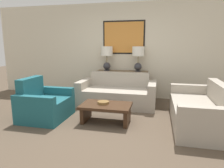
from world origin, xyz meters
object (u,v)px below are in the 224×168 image
Objects in this scene: table_lamp_left at (107,55)px; couch_by_side at (201,111)px; console_table at (122,85)px; table_lamp_right at (138,55)px; coffee_table at (106,109)px; armchair_near_back_wall at (44,105)px; decorative_bowl at (103,103)px; couch_by_back_wall at (117,94)px.

table_lamp_left is 2.90m from couch_by_side.
table_lamp_right is at bearing 0.00° from console_table.
armchair_near_back_wall is at bearing -176.58° from coffee_table.
console_table is 1.87m from coffee_table.
console_table is at bearing 138.32° from couch_by_side.
armchair_near_back_wall is at bearing -175.30° from decorative_bowl.
couch_by_back_wall is 1.81m from armchair_near_back_wall.
table_lamp_right is at bearing 77.52° from coffee_table.
table_lamp_left reaches higher than couch_by_back_wall.
couch_by_back_wall is 8.45× the size of decorative_bowl.
table_lamp_left is at bearing 102.26° from decorative_bowl.
couch_by_side is 1.79m from coffee_table.
decorative_bowl is 0.24× the size of armchair_near_back_wall.
couch_by_back_wall is at bearing -123.93° from table_lamp_right.
console_table is at bearing 90.76° from coffee_table.
console_table is 2.11× the size of table_lamp_left.
table_lamp_left is 0.35× the size of couch_by_back_wall.
decorative_bowl is (-0.06, 0.02, 0.13)m from coffee_table.
table_lamp_left is 0.35× the size of couch_by_side.
decorative_bowl is (-0.48, -1.84, -0.83)m from table_lamp_right.
armchair_near_back_wall reaches higher than couch_by_side.
couch_by_back_wall is at bearing 91.17° from coffee_table.
armchair_near_back_wall is (-1.29, -0.08, 0.02)m from coffee_table.
console_table is 1.84m from decorative_bowl.
couch_by_side is 1.99× the size of armchair_near_back_wall.
table_lamp_right is 2.14m from coffee_table.
decorative_bowl is at bearing 159.32° from coffee_table.
console_table is 1.48× the size of coffee_table.
table_lamp_right is 0.35× the size of couch_by_side.
table_lamp_left is 3.00× the size of decorative_bowl.
couch_by_back_wall is 1.99× the size of armchair_near_back_wall.
table_lamp_left is at bearing 180.00° from table_lamp_right.
decorative_bowl is at bearing -104.47° from table_lamp_right.
couch_by_back_wall is at bearing 88.19° from decorative_bowl.
couch_by_back_wall is at bearing 152.21° from couch_by_side.
decorative_bowl is at bearing -91.81° from couch_by_back_wall.
decorative_bowl is (-0.04, -1.19, 0.11)m from couch_by_back_wall.
couch_by_back_wall is at bearing -90.00° from console_table.
table_lamp_left is 2.31m from armchair_near_back_wall.
coffee_table is 4.28× the size of decorative_bowl.
console_table is at bearing 88.83° from decorative_bowl.
couch_by_side is 1.98× the size of coffee_table.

